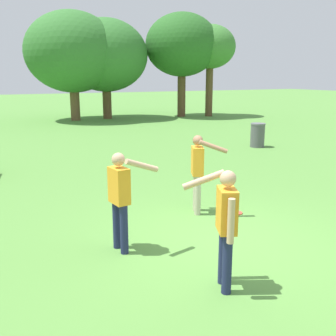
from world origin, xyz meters
The scene contains 10 objects.
ground_plane centered at (0.00, 0.00, 0.00)m, with size 120.00×120.00×0.00m, color #568E3D.
person_thrower centered at (0.34, 1.43, 0.96)m, with size 0.60×0.79×1.64m.
person_catcher centered at (-0.90, -1.29, 0.96)m, with size 0.60×0.79×1.64m.
person_bystander centered at (-1.72, 0.44, 0.96)m, with size 0.73×0.61×1.64m.
frisbee centered at (1.04, 1.00, 0.01)m, with size 0.24×0.24×0.03m, color #E04733.
trash_can_further_along centered at (6.52, 6.97, 0.48)m, with size 0.59×0.59×0.96m.
tree_far_right centered at (2.43, 20.02, 4.23)m, with size 5.86×5.86×6.74m.
tree_slender_mid centered at (4.59, 20.06, 4.09)m, with size 5.48×5.48×6.43m.
tree_back_left centered at (9.69, 19.02, 4.82)m, with size 4.97×4.97×6.97m.
tree_back_right centered at (11.53, 18.32, 4.68)m, with size 3.48×3.48×6.23m.
Camera 1 is at (-3.74, -5.20, 2.81)m, focal length 41.62 mm.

